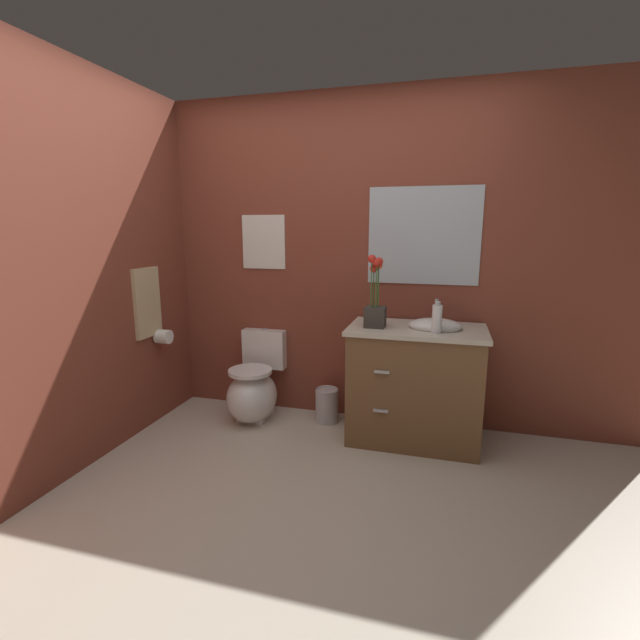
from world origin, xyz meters
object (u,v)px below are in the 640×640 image
Objects in this scene: toilet at (254,389)px; toilet_paper_roll at (163,337)px; wall_mirror at (423,236)px; soap_bottle at (437,319)px; hanging_towel at (147,303)px; vanity_cabinet at (415,383)px; trash_bin at (327,405)px; wall_poster at (264,242)px; flower_vase at (375,304)px.

toilet_paper_roll is at bearing -163.53° from toilet.
soap_bottle is at bearing -73.29° from wall_mirror.
vanity_cabinet is at bearing 7.49° from hanging_towel.
trash_bin is at bearing -165.40° from wall_mirror.
wall_mirror is at bearing 106.71° from soap_bottle.
toilet is 6.27× the size of toilet_paper_roll.
wall_poster is 1.01m from hanging_towel.
trash_bin is 1.38m from toilet_paper_roll.
toilet_paper_roll is (-2.05, -0.03, -0.25)m from soap_bottle.
toilet is 1.33× the size of hanging_towel.
vanity_cabinet is at bearing 5.06° from toilet_paper_roll.
toilet_paper_roll is at bearing -179.20° from soap_bottle.
hanging_towel reaches higher than soap_bottle.
flower_vase reaches higher than trash_bin.
wall_poster is at bearing 37.57° from hanging_towel.
wall_mirror is 7.27× the size of toilet_paper_roll.
wall_poster is 3.87× the size of toilet_paper_roll.
wall_poster is at bearing 160.05° from flower_vase.
flower_vase is 1.70m from hanging_towel.
flower_vase is at bearing 168.49° from soap_bottle.
toilet is 1.76m from wall_mirror.
flower_vase is 1.10m from wall_poster.
vanity_cabinet is 1.94m from toilet_paper_roll.
hanging_towel is (-0.72, -0.29, 0.72)m from toilet.
vanity_cabinet is 0.75m from trash_bin.
trash_bin is 0.52× the size of hanging_towel.
toilet_paper_roll is (-1.92, -0.46, -0.77)m from wall_mirror.
soap_bottle is at bearing -47.89° from vanity_cabinet.
flower_vase is 0.63× the size of wall_mirror.
hanging_towel is at bearing -121.57° from toilet_paper_roll.
wall_poster is (-1.26, 0.29, 0.97)m from vanity_cabinet.
toilet is 1.38× the size of flower_vase.
wall_mirror reaches higher than toilet.
trash_bin is 0.64× the size of wall_poster.
toilet_paper_roll is (-0.66, -0.20, 0.44)m from toilet.
wall_poster is at bearing 163.00° from trash_bin.
toilet_paper_roll is (-1.92, -0.17, 0.25)m from vanity_cabinet.
hanging_towel reaches higher than trash_bin.
wall_mirror is 1.54× the size of hanging_towel.
toilet reaches higher than trash_bin.
hanging_towel is (-1.30, -0.38, 0.82)m from trash_bin.
soap_bottle is at bearing -17.82° from trash_bin.
flower_vase is at bearing -4.91° from toilet.
trash_bin is at bearing 13.06° from toilet_paper_roll.
wall_mirror is at bearing 12.06° from toilet.
flower_vase is at bearing 6.86° from hanging_towel.
soap_bottle reaches higher than trash_bin.
trash_bin is 1.49m from wall_mirror.
wall_mirror reaches higher than flower_vase.
toilet is 1.05m from hanging_towel.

